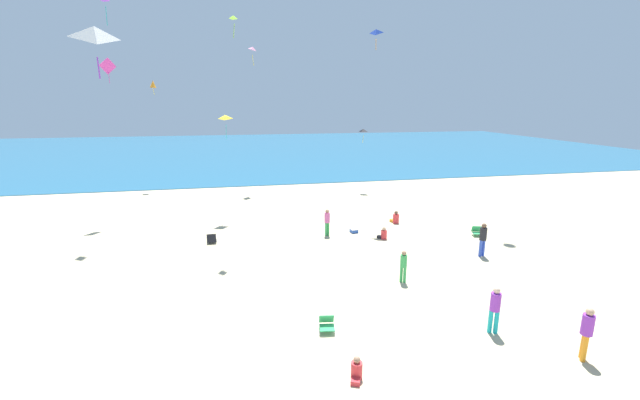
# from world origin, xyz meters

# --- Properties ---
(ground_plane) EXTENTS (120.00, 120.00, 0.00)m
(ground_plane) POSITION_xyz_m (0.00, 10.00, 0.00)
(ground_plane) COLOR #C6B58C
(ocean_water) EXTENTS (120.00, 60.00, 0.05)m
(ocean_water) POSITION_xyz_m (0.00, 55.32, 0.03)
(ocean_water) COLOR #236084
(ocean_water) RESTS_ON ground_plane
(beach_chair_near_camera) EXTENTS (0.60, 0.68, 0.55)m
(beach_chair_near_camera) POSITION_xyz_m (-1.13, 0.22, 0.26)
(beach_chair_near_camera) COLOR #2D9956
(beach_chair_near_camera) RESTS_ON ground_plane
(beach_chair_mid_beach) EXTENTS (0.66, 0.71, 0.57)m
(beach_chair_mid_beach) POSITION_xyz_m (9.72, 8.32, 0.27)
(beach_chair_mid_beach) COLOR #2D9956
(beach_chair_mid_beach) RESTS_ON ground_plane
(beach_chair_far_left) EXTENTS (0.52, 0.59, 0.59)m
(beach_chair_far_left) POSITION_xyz_m (-5.49, 10.00, 0.26)
(beach_chair_far_left) COLOR black
(beach_chair_far_left) RESTS_ON ground_plane
(cooler_box) EXTENTS (0.47, 0.50, 0.23)m
(cooler_box) POSITION_xyz_m (2.80, 10.35, 0.12)
(cooler_box) COLOR #2D56B7
(cooler_box) RESTS_ON ground_plane
(person_0) EXTENTS (0.44, 0.44, 1.59)m
(person_0) POSITION_xyz_m (1.09, 10.13, 0.92)
(person_0) COLOR green
(person_0) RESTS_ON ground_plane
(person_1) EXTENTS (0.41, 0.41, 1.45)m
(person_1) POSITION_xyz_m (2.96, 3.30, 0.84)
(person_1) COLOR green
(person_1) RESTS_ON ground_plane
(person_2) EXTENTS (0.48, 0.62, 0.69)m
(person_2) POSITION_xyz_m (-0.84, -2.37, 0.26)
(person_2) COLOR red
(person_2) RESTS_ON ground_plane
(person_3) EXTENTS (0.48, 0.48, 1.73)m
(person_3) POSITION_xyz_m (6.19, -2.91, 1.00)
(person_3) COLOR orange
(person_3) RESTS_ON ground_plane
(person_4) EXTENTS (0.45, 0.45, 1.69)m
(person_4) POSITION_xyz_m (4.39, -1.04, 0.98)
(person_4) COLOR #19ADB2
(person_4) RESTS_ON ground_plane
(person_5) EXTENTS (0.59, 0.62, 0.71)m
(person_5) POSITION_xyz_m (4.13, 8.88, 0.26)
(person_5) COLOR red
(person_5) RESTS_ON ground_plane
(person_6) EXTENTS (0.41, 0.41, 1.75)m
(person_6) POSITION_xyz_m (8.10, 5.35, 1.01)
(person_6) COLOR blue
(person_6) RESTS_ON ground_plane
(person_7) EXTENTS (0.53, 0.73, 0.82)m
(person_7) POSITION_xyz_m (5.99, 11.68, 0.30)
(person_7) COLOR red
(person_7) RESTS_ON ground_plane
(kite_blue) EXTENTS (0.84, 0.81, 1.31)m
(kite_blue) POSITION_xyz_m (4.85, 13.34, 11.87)
(kite_blue) COLOR blue
(kite_lime) EXTENTS (0.40, 0.51, 1.07)m
(kite_lime) POSITION_xyz_m (-3.73, 10.49, 11.82)
(kite_lime) COLOR #99DB33
(kite_yellow) EXTENTS (0.87, 0.77, 1.66)m
(kite_yellow) POSITION_xyz_m (-4.54, 15.59, 6.70)
(kite_yellow) COLOR yellow
(kite_orange) EXTENTS (0.72, 0.70, 1.28)m
(kite_orange) POSITION_xyz_m (-10.87, 27.15, 9.17)
(kite_orange) COLOR orange
(kite_magenta) EXTENTS (0.89, 0.60, 1.56)m
(kite_magenta) POSITION_xyz_m (-11.68, 17.11, 9.85)
(kite_magenta) COLOR #DB3DA8
(kite_white) EXTENTS (0.96, 0.86, 1.24)m
(kite_white) POSITION_xyz_m (-6.89, -1.34, 9.20)
(kite_white) COLOR white
(kite_black) EXTENTS (0.80, 0.83, 1.19)m
(kite_black) POSITION_xyz_m (6.90, 21.87, 5.25)
(kite_black) COLOR black
(kite_pink) EXTENTS (0.72, 0.86, 1.63)m
(kite_pink) POSITION_xyz_m (-2.13, 25.18, 12.10)
(kite_pink) COLOR pink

